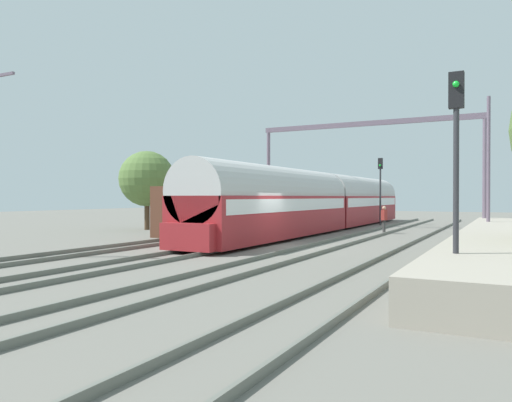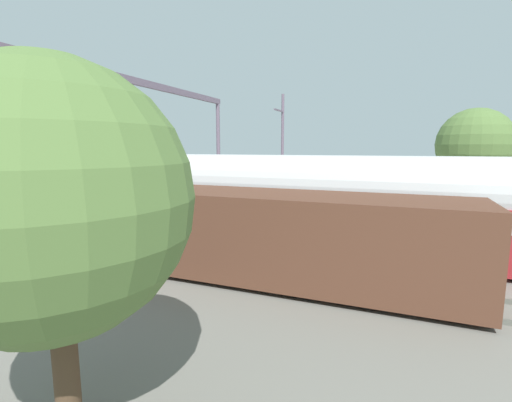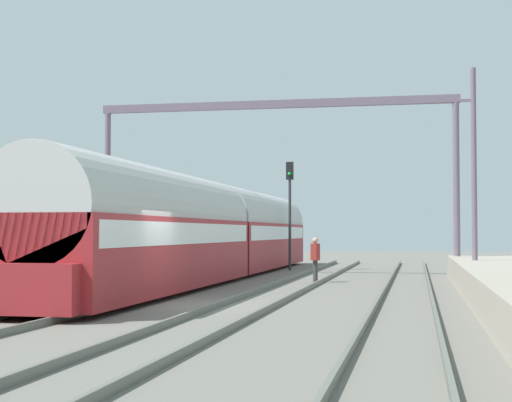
% 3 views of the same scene
% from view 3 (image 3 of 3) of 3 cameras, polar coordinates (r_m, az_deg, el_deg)
% --- Properties ---
extents(ground, '(120.00, 120.00, 0.00)m').
position_cam_3_polar(ground, '(21.67, -5.58, -7.31)').
color(ground, slate).
extents(track_west, '(1.52, 60.00, 0.16)m').
position_cam_3_polar(track_west, '(22.31, -10.48, -6.93)').
color(track_west, '#62645B').
rests_on(track_west, ground).
extents(track_east, '(1.52, 60.00, 0.16)m').
position_cam_3_polar(track_east, '(21.18, -0.41, -7.23)').
color(track_east, '#62645B').
rests_on(track_east, ground).
extents(track_far_east, '(1.52, 60.00, 0.16)m').
position_cam_3_polar(track_far_east, '(20.74, 10.44, -7.29)').
color(track_far_east, '#62645B').
rests_on(track_far_east, ground).
extents(passenger_train, '(2.93, 32.85, 3.82)m').
position_cam_3_polar(passenger_train, '(33.36, -2.99, -2.14)').
color(passenger_train, maroon).
rests_on(passenger_train, ground).
extents(freight_car, '(2.80, 13.00, 2.70)m').
position_cam_3_polar(freight_car, '(29.28, -13.32, -3.05)').
color(freight_car, '#563323').
rests_on(freight_car, ground).
extents(person_crossing, '(0.33, 0.45, 1.73)m').
position_cam_3_polar(person_crossing, '(31.08, 4.21, -3.87)').
color(person_crossing, '#3A3A3A').
rests_on(person_crossing, ground).
extents(railway_signal_far, '(0.36, 0.30, 5.50)m').
position_cam_3_polar(railway_signal_far, '(40.88, 2.40, -0.03)').
color(railway_signal_far, '#2D2D33').
rests_on(railway_signal_far, ground).
extents(catenary_gantry, '(16.27, 0.28, 7.86)m').
position_cam_3_polar(catenary_gantry, '(36.29, 1.31, 4.05)').
color(catenary_gantry, slate).
rests_on(catenary_gantry, ground).
extents(catenary_pole_east_mid, '(1.90, 0.20, 8.00)m').
position_cam_3_polar(catenary_pole_east_mid, '(30.71, 15.07, 2.01)').
color(catenary_pole_east_mid, slate).
rests_on(catenary_pole_east_mid, ground).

